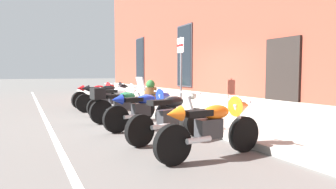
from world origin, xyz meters
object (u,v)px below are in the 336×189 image
at_px(motorcycle_green_touring, 120,104).
at_px(motorcycle_blue_sport, 145,107).
at_px(motorcycle_red_sport, 99,94).
at_px(motorcycle_orange_sport, 215,125).
at_px(barrel_planter, 150,92).
at_px(parking_sign, 181,64).
at_px(motorcycle_white_sport, 120,98).
at_px(motorcycle_black_sport, 108,95).
at_px(motorcycle_black_naked, 171,117).

xyz_separation_m(motorcycle_green_touring, motorcycle_blue_sport, (1.33, 0.25, 0.01)).
xyz_separation_m(motorcycle_red_sport, motorcycle_orange_sport, (8.27, 0.08, -0.01)).
height_order(motorcycle_orange_sport, barrel_planter, barrel_planter).
relative_size(motorcycle_blue_sport, parking_sign, 0.88).
bearing_deg(motorcycle_blue_sport, motorcycle_white_sport, 177.07).
relative_size(motorcycle_white_sport, motorcycle_orange_sport, 0.96).
xyz_separation_m(motorcycle_blue_sport, parking_sign, (-1.24, 1.64, 1.12)).
distance_m(motorcycle_blue_sport, parking_sign, 2.34).
bearing_deg(motorcycle_blue_sport, motorcycle_orange_sport, 2.58).
distance_m(motorcycle_green_touring, parking_sign, 2.20).
bearing_deg(motorcycle_orange_sport, motorcycle_black_sport, -179.64).
distance_m(motorcycle_white_sport, motorcycle_orange_sport, 5.52).
relative_size(motorcycle_white_sport, motorcycle_green_touring, 1.02).
bearing_deg(motorcycle_orange_sport, motorcycle_red_sport, -179.47).
bearing_deg(motorcycle_black_naked, motorcycle_white_sport, 178.12).
distance_m(motorcycle_black_sport, motorcycle_blue_sport, 4.00).
bearing_deg(motorcycle_black_sport, parking_sign, 29.43).
bearing_deg(motorcycle_blue_sport, motorcycle_black_sport, 178.78).
bearing_deg(parking_sign, motorcycle_black_sport, -150.57).
height_order(motorcycle_black_naked, motorcycle_orange_sport, motorcycle_orange_sport).
bearing_deg(motorcycle_black_sport, barrel_planter, 124.06).
height_order(motorcycle_green_touring, motorcycle_black_naked, motorcycle_green_touring).
height_order(motorcycle_green_touring, motorcycle_blue_sport, motorcycle_green_touring).
relative_size(motorcycle_white_sport, barrel_planter, 2.14).
height_order(motorcycle_orange_sport, parking_sign, parking_sign).
xyz_separation_m(motorcycle_white_sport, parking_sign, (1.43, 1.51, 1.09)).
bearing_deg(barrel_planter, motorcycle_green_touring, -32.02).
height_order(motorcycle_red_sport, motorcycle_green_touring, motorcycle_green_touring).
relative_size(motorcycle_black_naked, motorcycle_orange_sport, 0.98).
distance_m(motorcycle_orange_sport, parking_sign, 4.50).
distance_m(motorcycle_black_sport, motorcycle_white_sport, 1.33).
distance_m(motorcycle_red_sport, motorcycle_orange_sport, 8.27).
bearing_deg(motorcycle_white_sport, motorcycle_red_sport, -178.24).
relative_size(motorcycle_white_sport, motorcycle_blue_sport, 0.99).
bearing_deg(motorcycle_white_sport, parking_sign, 46.41).
xyz_separation_m(motorcycle_red_sport, motorcycle_black_naked, (6.85, -0.05, -0.07)).
relative_size(motorcycle_black_sport, barrel_planter, 2.28).
relative_size(motorcycle_green_touring, barrel_planter, 2.10).
xyz_separation_m(motorcycle_red_sport, parking_sign, (4.19, 1.59, 1.11)).
distance_m(motorcycle_black_naked, barrel_planter, 7.41).
xyz_separation_m(motorcycle_white_sport, motorcycle_orange_sport, (5.52, -0.01, -0.02)).
height_order(motorcycle_black_sport, motorcycle_orange_sport, motorcycle_black_sport).
distance_m(parking_sign, barrel_planter, 4.54).
height_order(motorcycle_black_sport, motorcycle_black_naked, motorcycle_black_sport).
relative_size(motorcycle_orange_sport, barrel_planter, 2.24).
xyz_separation_m(motorcycle_white_sport, barrel_planter, (-2.90, 2.27, -0.02)).
xyz_separation_m(motorcycle_black_sport, motorcycle_orange_sport, (6.85, 0.04, -0.03)).
relative_size(motorcycle_black_sport, motorcycle_green_touring, 1.09).
bearing_deg(motorcycle_red_sport, motorcycle_orange_sport, 0.53).
bearing_deg(motorcycle_blue_sport, parking_sign, 126.98).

